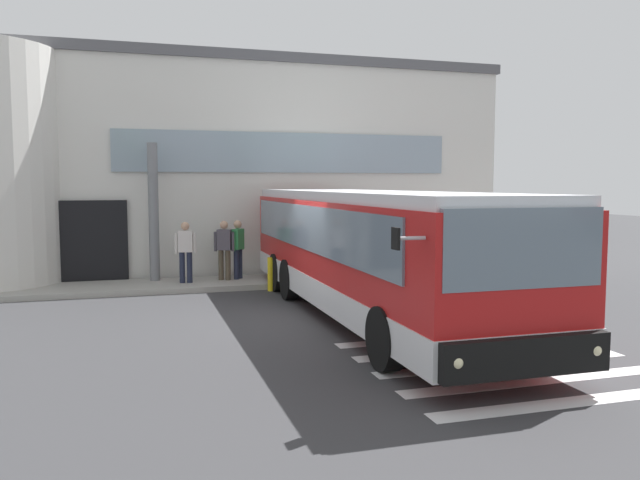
% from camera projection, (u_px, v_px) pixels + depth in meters
% --- Properties ---
extents(ground_plane, '(80.00, 90.00, 0.02)m').
position_uv_depth(ground_plane, '(311.00, 318.00, 13.44)').
color(ground_plane, '#353538').
rests_on(ground_plane, ground).
extents(bay_paint_stripes, '(4.40, 3.96, 0.01)m').
position_uv_depth(bay_paint_stripes, '(504.00, 364.00, 10.00)').
color(bay_paint_stripes, silver).
rests_on(bay_paint_stripes, ground).
extents(terminal_building, '(18.05, 13.80, 6.79)m').
position_uv_depth(terminal_building, '(211.00, 170.00, 23.93)').
color(terminal_building, silver).
rests_on(terminal_building, ground).
extents(boarding_curb, '(20.25, 2.00, 0.15)m').
position_uv_depth(boarding_curb, '(265.00, 281.00, 18.01)').
color(boarding_curb, '#9E9B93').
rests_on(boarding_curb, ground).
extents(entry_support_column, '(0.28, 0.28, 3.84)m').
position_uv_depth(entry_support_column, '(154.00, 212.00, 17.54)').
color(entry_support_column, slate).
rests_on(entry_support_column, boarding_curb).
extents(bus_main_foreground, '(3.10, 11.46, 2.70)m').
position_uv_depth(bus_main_foreground, '(369.00, 255.00, 13.47)').
color(bus_main_foreground, red).
rests_on(bus_main_foreground, ground).
extents(passenger_near_column, '(0.58, 0.42, 1.68)m').
position_uv_depth(passenger_near_column, '(186.00, 248.00, 17.22)').
color(passenger_near_column, '#1E2338').
rests_on(passenger_near_column, boarding_curb).
extents(passenger_by_doorway, '(0.56, 0.34, 1.68)m').
position_uv_depth(passenger_by_doorway, '(224.00, 247.00, 17.70)').
color(passenger_by_doorway, '#4C4233').
rests_on(passenger_by_doorway, boarding_curb).
extents(passenger_at_curb_edge, '(0.41, 0.48, 1.68)m').
position_uv_depth(passenger_at_curb_edge, '(238.00, 246.00, 17.93)').
color(passenger_at_curb_edge, '#1E2338').
rests_on(passenger_at_curb_edge, boarding_curb).
extents(safety_bollard_yellow, '(0.18, 0.18, 0.90)m').
position_uv_depth(safety_bollard_yellow, '(271.00, 274.00, 16.80)').
color(safety_bollard_yellow, yellow).
rests_on(safety_bollard_yellow, ground).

